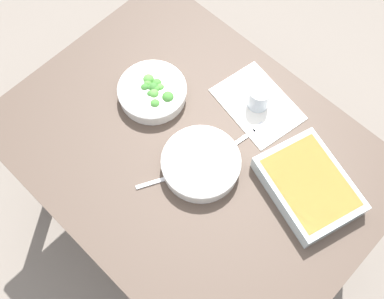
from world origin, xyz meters
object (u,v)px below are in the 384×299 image
Objects in this scene: baking_dish at (309,185)px; fork_on_table at (246,136)px; drink_cup at (259,98)px; spoon_by_stew at (171,176)px; stew_bowl at (201,164)px; broccoli_bowl at (153,92)px.

baking_dish reaches higher than fork_on_table.
drink_cup reaches higher than fork_on_table.
stew_bowl is at bearing -117.54° from spoon_by_stew.
stew_bowl is 0.10m from spoon_by_stew.
drink_cup is at bearing -141.08° from broccoli_bowl.
broccoli_bowl is 0.58m from baking_dish.
baking_dish is 0.25m from fork_on_table.
stew_bowl is 0.19m from fork_on_table.
fork_on_table is (-0.08, -0.27, -0.00)m from spoon_by_stew.
stew_bowl is 0.70× the size of baking_dish.
broccoli_bowl reaches higher than stew_bowl.
broccoli_bowl is at bearing 9.38° from baking_dish.
spoon_by_stew is (0.05, 0.09, -0.03)m from stew_bowl.
broccoli_bowl is at bearing -33.55° from spoon_by_stew.
baking_dish is at bearing -141.62° from spoon_by_stew.
drink_cup is (0.02, -0.30, 0.01)m from stew_bowl.
spoon_by_stew is 0.28m from fork_on_table.
stew_bowl is 1.39× the size of fork_on_table.
spoon_by_stew is at bearing 146.45° from broccoli_bowl.
broccoli_bowl is 0.34m from fork_on_table.
spoon_by_stew is at bearing 62.46° from stew_bowl.
stew_bowl is 2.90× the size of drink_cup.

